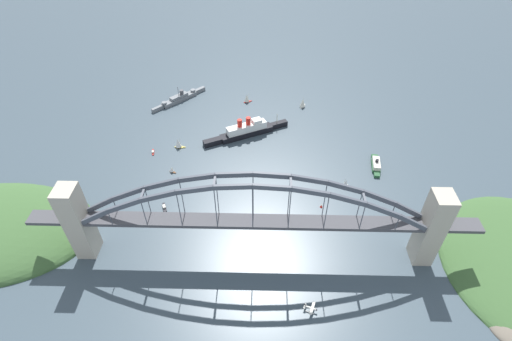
# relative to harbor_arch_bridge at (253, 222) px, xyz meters

# --- Properties ---
(ground_plane) EXTENTS (1400.00, 1400.00, 0.00)m
(ground_plane) POSITION_rel_harbor_arch_bridge_xyz_m (-0.00, -0.00, -32.90)
(ground_plane) COLOR #3D4C56
(harbor_arch_bridge) EXTENTS (289.44, 15.11, 71.14)m
(harbor_arch_bridge) POSITION_rel_harbor_arch_bridge_xyz_m (0.00, 0.00, 0.00)
(harbor_arch_bridge) COLOR #BCB29E
(harbor_arch_bridge) RESTS_ON ground
(ocean_liner) EXTENTS (80.95, 43.72, 19.84)m
(ocean_liner) POSITION_rel_harbor_arch_bridge_xyz_m (-10.84, 139.48, -27.12)
(ocean_liner) COLOR black
(ocean_liner) RESTS_ON ground
(naval_cruiser) EXTENTS (50.98, 52.51, 17.06)m
(naval_cruiser) POSITION_rel_harbor_arch_bridge_xyz_m (-86.58, 202.48, -29.84)
(naval_cruiser) COLOR slate
(naval_cruiser) RESTS_ON ground
(harbor_ferry_steamer) EXTENTS (9.52, 30.23, 8.29)m
(harbor_ferry_steamer) POSITION_rel_harbor_arch_bridge_xyz_m (104.72, 95.44, -30.33)
(harbor_ferry_steamer) COLOR #23512D
(harbor_ferry_steamer) RESTS_ON ground
(seaplane_taxiing_near_bridge) EXTENTS (8.60, 9.15, 4.71)m
(seaplane_taxiing_near_bridge) POSITION_rel_harbor_arch_bridge_xyz_m (36.44, -41.63, -30.94)
(seaplane_taxiing_near_bridge) COLOR #B7B7B2
(seaplane_taxiing_near_bridge) RESTS_ON ground
(small_boat_0) EXTENTS (10.24, 5.78, 11.25)m
(small_boat_0) POSITION_rel_harbor_arch_bridge_xyz_m (-73.11, 118.93, -27.71)
(small_boat_0) COLOR gold
(small_boat_0) RESTS_ON ground
(small_boat_1) EXTENTS (9.00, 6.88, 10.90)m
(small_boat_1) POSITION_rel_harbor_arch_bridge_xyz_m (-12.89, 200.96, -27.85)
(small_boat_1) COLOR #B2231E
(small_boat_1) RESTS_ON ground
(small_boat_2) EXTENTS (3.26, 9.02, 2.19)m
(small_boat_2) POSITION_rel_harbor_arch_bridge_xyz_m (-95.39, 110.36, -32.13)
(small_boat_2) COLOR #B2231E
(small_boat_2) RESTS_ON ground
(small_boat_3) EXTENTS (6.02, 4.66, 6.34)m
(small_boat_3) POSITION_rel_harbor_arch_bridge_xyz_m (-72.76, 84.12, -29.93)
(small_boat_3) COLOR brown
(small_boat_3) RESTS_ON ground
(small_boat_4) EXTENTS (5.53, 11.94, 2.46)m
(small_boat_4) POSITION_rel_harbor_arch_bridge_xyz_m (-70.59, 40.98, -32.03)
(small_boat_4) COLOR black
(small_boat_4) RESTS_ON ground
(small_boat_5) EXTENTS (7.71, 9.77, 11.12)m
(small_boat_5) POSITION_rel_harbor_arch_bridge_xyz_m (46.96, 192.27, -27.78)
(small_boat_5) COLOR silver
(small_boat_5) RESTS_ON ground
(small_boat_6) EXTENTS (6.55, 4.99, 8.16)m
(small_boat_6) POSITION_rel_harbor_arch_bridge_xyz_m (74.30, 70.24, -29.13)
(small_boat_6) COLOR silver
(small_boat_6) RESTS_ON ground
(channel_marker_buoy) EXTENTS (2.20, 2.20, 2.75)m
(channel_marker_buoy) POSITION_rel_harbor_arch_bridge_xyz_m (51.94, 45.56, -31.78)
(channel_marker_buoy) COLOR red
(channel_marker_buoy) RESTS_ON ground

